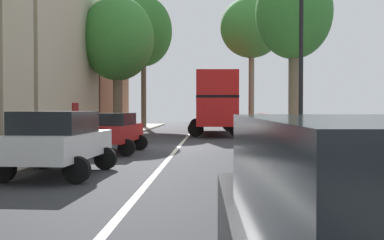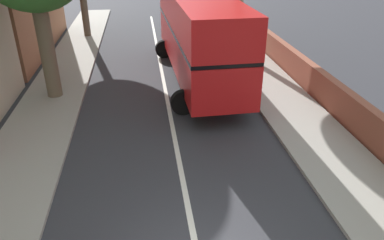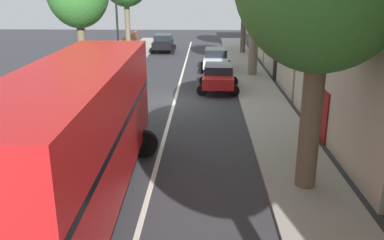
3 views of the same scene
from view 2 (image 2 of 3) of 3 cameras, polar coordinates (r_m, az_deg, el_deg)
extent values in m
cube|color=maroon|center=(24.53, -21.27, 12.58)|extent=(0.08, 1.10, 2.10)
cube|color=red|center=(17.80, 0.94, 11.07)|extent=(2.83, 11.08, 1.70)
cube|color=black|center=(17.57, 0.97, 13.98)|extent=(2.85, 10.97, 0.16)
cube|color=red|center=(17.40, 0.99, 16.65)|extent=(2.83, 11.08, 1.50)
cube|color=black|center=(23.03, -1.63, 15.01)|extent=(2.20, 0.13, 1.19)
cylinder|color=black|center=(21.49, -4.35, 10.93)|extent=(1.01, 0.33, 1.00)
cylinder|color=black|center=(21.86, 2.47, 11.26)|extent=(1.01, 0.33, 1.00)
cylinder|color=black|center=(14.50, -1.37, 2.77)|extent=(1.01, 0.33, 1.00)
cylinder|color=black|center=(15.05, 8.33, 3.41)|extent=(1.01, 0.33, 1.00)
cylinder|color=brown|center=(16.41, -21.86, 11.87)|extent=(0.62, 0.62, 5.13)
camera|label=1|loc=(16.46, 157.93, -42.50)|focal=43.36mm
camera|label=3|loc=(27.08, -10.52, 25.60)|focal=38.06mm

